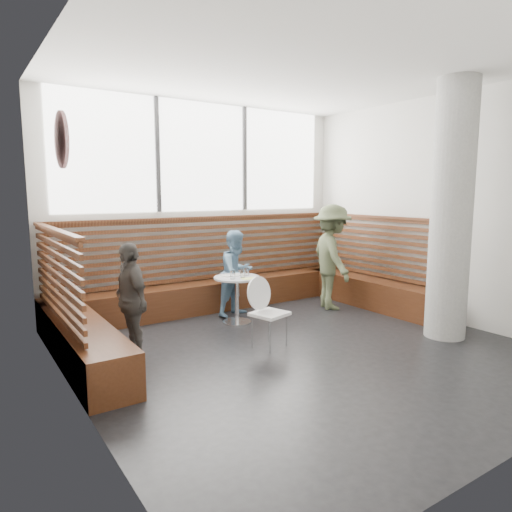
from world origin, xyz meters
TOP-DOWN VIEW (x-y plane):
  - room at (0.00, 0.00)m, footprint 5.00×5.00m
  - booth at (0.00, 1.77)m, footprint 5.00×2.50m
  - concrete_column at (1.85, -0.60)m, footprint 0.50×0.50m
  - wall_art at (-2.46, 0.40)m, footprint 0.03×0.50m
  - cafe_table at (-0.06, 1.40)m, footprint 0.65×0.65m
  - cafe_chair at (-0.27, 0.37)m, footprint 0.40×0.39m
  - adult_man at (1.62, 1.27)m, footprint 0.96×1.22m
  - child_back at (0.16, 1.75)m, footprint 0.73×0.64m
  - child_left at (-1.74, 0.91)m, footprint 0.35×0.77m
  - plate_near at (-0.13, 1.52)m, footprint 0.22×0.22m
  - plate_far at (-0.01, 1.50)m, footprint 0.21×0.21m
  - glass_left at (-0.19, 1.30)m, footprint 0.07×0.07m
  - glass_mid at (-0.01, 1.32)m, footprint 0.07×0.07m
  - glass_right at (0.12, 1.42)m, footprint 0.07×0.07m
  - menu_card at (0.01, 1.19)m, footprint 0.22×0.16m

SIDE VIEW (x-z plane):
  - booth at x=0.00m, z-range -0.31..1.13m
  - cafe_table at x=-0.06m, z-range 0.14..0.81m
  - cafe_chair at x=-0.27m, z-range 0.07..0.91m
  - child_back at x=0.16m, z-range 0.00..1.28m
  - child_left at x=-1.74m, z-range 0.00..1.30m
  - menu_card at x=0.01m, z-range 0.66..0.67m
  - plate_far at x=-0.01m, z-range 0.66..0.68m
  - plate_near at x=-0.13m, z-range 0.66..0.68m
  - glass_right at x=0.12m, z-range 0.66..0.77m
  - glass_left at x=-0.19m, z-range 0.66..0.78m
  - glass_mid at x=-0.01m, z-range 0.66..0.78m
  - adult_man at x=1.62m, z-range 0.00..1.65m
  - concrete_column at x=1.85m, z-range 0.00..3.20m
  - room at x=0.00m, z-range 0.00..3.20m
  - wall_art at x=-2.46m, z-range 2.05..2.55m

